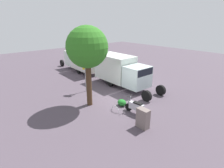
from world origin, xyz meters
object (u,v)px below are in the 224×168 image
at_px(motorcycle, 136,107).
at_px(stop_sign, 85,68).
at_px(street_tree, 87,48).
at_px(bike_rack_hoop, 115,111).
at_px(box_truck_far, 83,59).
at_px(box_truck_near, 121,70).
at_px(utility_cabinet, 143,118).

bearing_deg(motorcycle, stop_sign, -2.62).
bearing_deg(street_tree, bike_rack_hoop, -160.51).
relative_size(box_truck_far, street_tree, 1.32).
relative_size(box_truck_near, utility_cabinet, 6.04).
relative_size(stop_sign, street_tree, 0.56).
xyz_separation_m(box_truck_near, street_tree, (-1.49, 4.78, 2.73)).
bearing_deg(motorcycle, box_truck_far, -20.58).
height_order(street_tree, utility_cabinet, street_tree).
bearing_deg(stop_sign, box_truck_far, -30.16).
bearing_deg(street_tree, box_truck_near, -72.69).
bearing_deg(stop_sign, street_tree, 152.40).
height_order(stop_sign, street_tree, street_tree).
distance_m(utility_cabinet, bike_rack_hoop, 2.64).
distance_m(box_truck_near, bike_rack_hoop, 5.65).
distance_m(box_truck_near, motorcycle, 5.87).
relative_size(utility_cabinet, bike_rack_hoop, 1.45).
bearing_deg(motorcycle, bike_rack_hoop, 29.97).
height_order(motorcycle, bike_rack_hoop, motorcycle).
relative_size(street_tree, bike_rack_hoop, 6.90).
height_order(box_truck_far, stop_sign, stop_sign).
height_order(box_truck_near, street_tree, street_tree).
relative_size(stop_sign, bike_rack_hoop, 3.87).
height_order(box_truck_near, motorcycle, box_truck_near).
height_order(box_truck_near, bike_rack_hoop, box_truck_near).
relative_size(box_truck_near, stop_sign, 2.27).
bearing_deg(utility_cabinet, box_truck_far, -17.47).
distance_m(stop_sign, utility_cabinet, 7.39).
height_order(box_truck_far, street_tree, street_tree).
bearing_deg(box_truck_far, box_truck_near, -178.46).
xyz_separation_m(box_truck_near, stop_sign, (1.02, 3.47, 0.59)).
distance_m(street_tree, utility_cabinet, 6.02).
bearing_deg(street_tree, stop_sign, -27.60).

